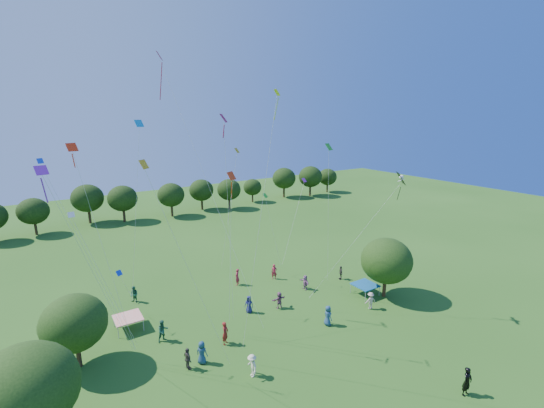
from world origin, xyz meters
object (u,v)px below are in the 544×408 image
at_px(near_tree_west, 25,390).
at_px(red_high_kite, 176,103).
at_px(tent_red_stripe, 128,318).
at_px(tent_blue, 365,285).
at_px(pirate_kite, 399,180).
at_px(near_tree_east, 386,261).
at_px(near_tree_north, 74,323).
at_px(man_in_black, 467,382).

relative_size(near_tree_west, red_high_kite, 0.30).
distance_m(tent_red_stripe, red_high_kite, 18.46).
xyz_separation_m(tent_blue, red_high_kite, (-16.19, 6.75, 17.67)).
height_order(tent_red_stripe, tent_blue, same).
distance_m(tent_blue, pirate_kite, 11.76).
height_order(near_tree_east, pirate_kite, pirate_kite).
relative_size(near_tree_west, near_tree_north, 1.18).
xyz_separation_m(near_tree_north, near_tree_east, (26.90, -4.80, 0.33)).
bearing_deg(man_in_black, near_tree_west, 156.17).
relative_size(near_tree_north, tent_red_stripe, 2.51).
bearing_deg(near_tree_west, pirate_kite, 0.15).
bearing_deg(near_tree_east, man_in_black, -116.96).
bearing_deg(near_tree_east, red_high_kite, 155.28).
bearing_deg(pirate_kite, man_in_black, -113.67).
height_order(near_tree_east, man_in_black, near_tree_east).
relative_size(near_tree_west, man_in_black, 3.31).
xyz_separation_m(near_tree_east, tent_blue, (-1.33, 1.32, -2.79)).
distance_m(man_in_black, red_high_kite, 29.06).
bearing_deg(near_tree_north, tent_red_stripe, 37.29).
bearing_deg(tent_red_stripe, red_high_kite, 2.06).
xyz_separation_m(tent_red_stripe, pirate_kite, (21.14, -9.92, 11.27)).
bearing_deg(near_tree_west, near_tree_north, 68.81).
height_order(tent_red_stripe, man_in_black, man_in_black).
distance_m(near_tree_north, red_high_kite, 18.16).
bearing_deg(tent_blue, pirate_kite, -96.86).
bearing_deg(man_in_black, pirate_kite, 65.11).
bearing_deg(pirate_kite, near_tree_east, 49.71).
bearing_deg(red_high_kite, tent_red_stripe, -177.94).
xyz_separation_m(tent_red_stripe, man_in_black, (16.81, -19.79, -0.05)).
bearing_deg(tent_red_stripe, man_in_black, -49.65).
height_order(near_tree_east, tent_red_stripe, near_tree_east).
bearing_deg(near_tree_north, man_in_black, -38.74).
xyz_separation_m(near_tree_west, red_high_kite, (12.07, 10.18, 14.50)).
xyz_separation_m(man_in_black, pirate_kite, (4.33, 9.87, 11.32)).
height_order(tent_red_stripe, red_high_kite, red_high_kite).
bearing_deg(pirate_kite, near_tree_west, -179.85).
distance_m(tent_blue, red_high_kite, 24.89).
height_order(near_tree_north, man_in_black, near_tree_north).
height_order(near_tree_east, tent_blue, near_tree_east).
bearing_deg(red_high_kite, pirate_kite, -32.64).
distance_m(near_tree_north, man_in_black, 26.84).
bearing_deg(red_high_kite, near_tree_north, -160.84).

